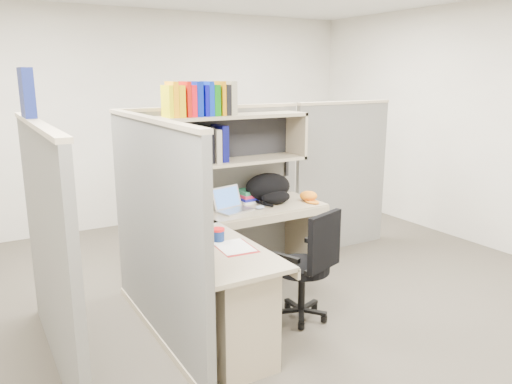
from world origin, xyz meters
TOP-DOWN VIEW (x-y plane):
  - ground at (0.00, 0.00)m, footprint 6.00×6.00m
  - room_shell at (0.00, 0.00)m, footprint 6.00×6.00m
  - cubicle at (-0.37, 0.45)m, footprint 3.79×1.84m
  - desk at (-0.41, -0.29)m, footprint 1.74×1.75m
  - laptop at (-0.01, 0.50)m, footprint 0.37×0.37m
  - backpack at (0.45, 0.61)m, footprint 0.49×0.40m
  - orange_cap at (0.79, 0.48)m, footprint 0.21×0.23m
  - snack_canister at (-0.48, -0.15)m, footprint 0.10×0.10m
  - tissue_box at (-0.77, -0.42)m, footprint 0.14×0.14m
  - mouse at (0.23, 0.45)m, footprint 0.10×0.09m
  - paper_cup at (0.02, 0.74)m, footprint 0.08×0.08m
  - book_stack at (0.25, 0.74)m, footprint 0.18×0.24m
  - loose_paper at (-0.45, -0.33)m, footprint 0.25×0.31m
  - task_chair at (0.19, -0.32)m, footprint 0.52×0.49m

SIDE VIEW (x-z plane):
  - ground at x=0.00m, z-range 0.00..0.00m
  - task_chair at x=0.19m, z-range -0.13..0.78m
  - desk at x=-0.41m, z-range 0.07..0.80m
  - loose_paper at x=-0.45m, z-range 0.73..0.73m
  - mouse at x=0.23m, z-range 0.73..0.76m
  - paper_cup at x=0.02m, z-range 0.73..0.82m
  - orange_cap at x=0.79m, z-range 0.73..0.82m
  - snack_canister at x=-0.48m, z-range 0.73..0.83m
  - book_stack at x=0.25m, z-range 0.73..0.84m
  - tissue_box at x=-0.77m, z-range 0.73..0.94m
  - laptop at x=-0.01m, z-range 0.73..0.95m
  - backpack at x=0.45m, z-range 0.73..1.00m
  - cubicle at x=-0.37m, z-range -0.07..1.88m
  - room_shell at x=0.00m, z-range -1.38..4.62m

